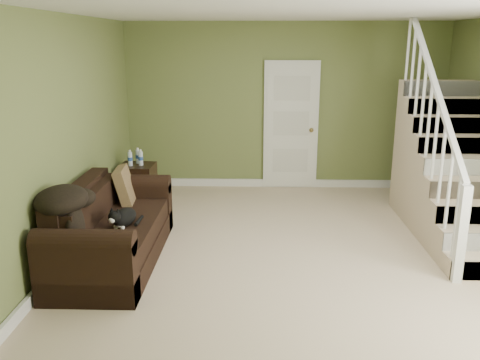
# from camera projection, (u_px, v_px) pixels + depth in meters

# --- Properties ---
(floor) EXTENTS (5.00, 5.50, 0.01)m
(floor) POSITION_uv_depth(u_px,v_px,m) (295.00, 254.00, 5.70)
(floor) COLOR #CAB492
(floor) RESTS_ON ground
(ceiling) EXTENTS (5.00, 5.50, 0.01)m
(ceiling) POSITION_uv_depth(u_px,v_px,m) (303.00, 11.00, 5.01)
(ceiling) COLOR white
(ceiling) RESTS_ON wall_back
(wall_back) EXTENTS (5.00, 0.04, 2.60)m
(wall_back) POSITION_uv_depth(u_px,v_px,m) (285.00, 107.00, 8.01)
(wall_back) COLOR olive
(wall_back) RESTS_ON floor
(wall_front) EXTENTS (5.00, 0.04, 2.60)m
(wall_front) POSITION_uv_depth(u_px,v_px,m) (340.00, 239.00, 2.71)
(wall_front) COLOR olive
(wall_front) RESTS_ON floor
(wall_left) EXTENTS (0.04, 5.50, 2.60)m
(wall_left) POSITION_uv_depth(u_px,v_px,m) (65.00, 139.00, 5.44)
(wall_left) COLOR olive
(wall_left) RESTS_ON floor
(baseboard_back) EXTENTS (5.00, 0.04, 0.12)m
(baseboard_back) POSITION_uv_depth(u_px,v_px,m) (283.00, 183.00, 8.31)
(baseboard_back) COLOR white
(baseboard_back) RESTS_ON floor
(baseboard_left) EXTENTS (0.04, 5.50, 0.12)m
(baseboard_left) POSITION_uv_depth(u_px,v_px,m) (78.00, 246.00, 5.77)
(baseboard_left) COLOR white
(baseboard_left) RESTS_ON floor
(door) EXTENTS (0.86, 0.12, 2.02)m
(door) POSITION_uv_depth(u_px,v_px,m) (291.00, 126.00, 8.04)
(door) COLOR white
(door) RESTS_ON floor
(staircase) EXTENTS (1.00, 2.51, 2.82)m
(staircase) POSITION_uv_depth(u_px,v_px,m) (449.00, 178.00, 6.40)
(staircase) COLOR #CAB492
(staircase) RESTS_ON floor
(sofa) EXTENTS (0.91, 2.12, 0.84)m
(sofa) POSITION_uv_depth(u_px,v_px,m) (110.00, 233.00, 5.46)
(sofa) COLOR black
(sofa) RESTS_ON floor
(side_table) EXTENTS (0.50, 0.50, 0.81)m
(side_table) POSITION_uv_depth(u_px,v_px,m) (138.00, 183.00, 7.41)
(side_table) COLOR black
(side_table) RESTS_ON floor
(cat) EXTENTS (0.29, 0.53, 0.25)m
(cat) POSITION_uv_depth(u_px,v_px,m) (124.00, 218.00, 5.24)
(cat) COLOR black
(cat) RESTS_ON sofa
(banana) EXTENTS (0.05, 0.17, 0.05)m
(banana) POSITION_uv_depth(u_px,v_px,m) (122.00, 236.00, 4.94)
(banana) COLOR yellow
(banana) RESTS_ON sofa
(throw_pillow) EXTENTS (0.26, 0.48, 0.47)m
(throw_pillow) POSITION_uv_depth(u_px,v_px,m) (125.00, 187.00, 6.05)
(throw_pillow) COLOR #4E351F
(throw_pillow) RESTS_ON sofa
(throw_blanket) EXTENTS (0.63, 0.74, 0.26)m
(throw_blanket) POSITION_uv_depth(u_px,v_px,m) (61.00, 200.00, 4.79)
(throw_blanket) COLOR black
(throw_blanket) RESTS_ON sofa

